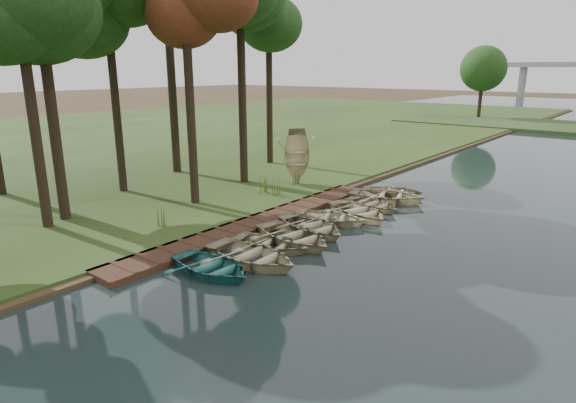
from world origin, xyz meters
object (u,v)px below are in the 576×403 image
Objects in this scene: rowboat_1 at (251,253)px; rowboat_2 at (271,241)px; stored_rowboat at (296,178)px; rowboat_0 at (211,264)px; boardwalk at (260,223)px.

rowboat_1 reaches higher than rowboat_2.
rowboat_2 is 0.99× the size of stored_rowboat.
stored_rowboat reaches higher than rowboat_1.
rowboat_1 is (0.46, 1.56, 0.05)m from rowboat_0.
rowboat_2 is 10.33m from stored_rowboat.
boardwalk is 4.53m from rowboat_1.
boardwalk is 4.86× the size of stored_rowboat.
rowboat_2 is at bearing -109.46° from stored_rowboat.
stored_rowboat is at bearing 114.82° from boardwalk.
stored_rowboat is (-5.90, 10.22, 0.19)m from rowboat_1.
stored_rowboat is (-5.53, 8.73, 0.25)m from rowboat_2.
rowboat_0 is at bearing 162.54° from rowboat_1.
boardwalk is 4.91× the size of rowboat_2.
boardwalk is 3.19m from rowboat_2.
stored_rowboat is at bearing 26.47° from rowboat_0.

